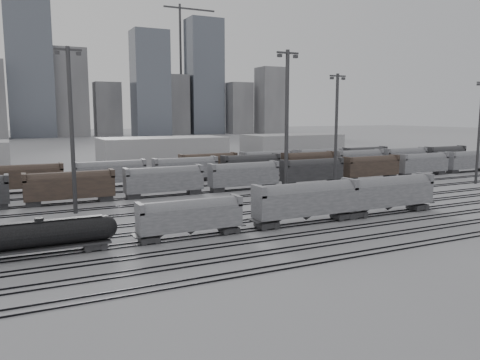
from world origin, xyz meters
name	(u,v)px	position (x,y,z in m)	size (l,w,h in m)	color
ground	(296,227)	(0.00, 0.00, 0.00)	(900.00, 900.00, 0.00)	#A8A9AD
tracks	(240,205)	(0.00, 17.50, 0.08)	(220.00, 71.50, 0.16)	black
tank_car_b	(40,235)	(-32.63, 1.00, 2.39)	(16.69, 2.78, 4.13)	#252527
hopper_car_a	(190,215)	(-15.17, 1.00, 2.98)	(13.47, 2.68, 4.82)	#252527
hopper_car_b	(306,199)	(2.32, 1.00, 3.59)	(16.23, 3.22, 5.80)	#252527
hopper_car_c	(389,191)	(17.75, 1.00, 3.55)	(16.07, 3.19, 5.75)	#252527
light_mast_b	(71,127)	(-26.27, 23.07, 13.61)	(4.10, 0.66, 25.65)	#37373A
light_mast_c	(287,123)	(8.18, 15.95, 13.96)	(4.21, 0.67, 26.31)	#37373A
light_mast_d	(336,130)	(23.59, 22.07, 12.42)	(3.74, 0.60, 23.40)	#37373A
light_mast_e	(479,130)	(58.57, 16.38, 12.10)	(3.65, 0.58, 22.82)	#37373A
bg_string_near	(244,176)	(8.00, 32.00, 2.80)	(151.00, 3.00, 5.60)	gray
bg_string_mid	(251,166)	(18.00, 48.00, 2.80)	(151.00, 3.00, 5.60)	#252527
bg_string_far	(293,160)	(35.50, 56.00, 2.80)	(66.00, 3.00, 5.60)	#4D3C31
warehouse_mid	(163,150)	(10.00, 95.00, 4.00)	(40.00, 18.00, 8.00)	#ABAAAD
warehouse_right	(292,145)	(60.00, 95.00, 4.00)	(35.00, 18.00, 8.00)	#ABAAAD
skyline	(81,85)	(10.84, 280.00, 34.73)	(316.00, 22.40, 95.00)	gray
crane_left	(13,51)	(-28.74, 305.00, 57.39)	(42.00, 1.80, 100.00)	#37373A
crane_right	(182,60)	(91.26, 305.00, 57.39)	(42.00, 1.80, 100.00)	#37373A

